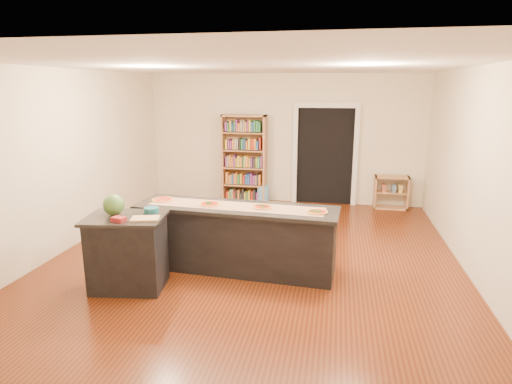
% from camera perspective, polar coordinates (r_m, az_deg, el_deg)
% --- Properties ---
extents(room, '(6.00, 7.00, 2.80)m').
position_cam_1_polar(room, '(6.07, -0.36, 3.23)').
color(room, beige).
rests_on(room, ground).
extents(doorway, '(1.40, 0.09, 2.21)m').
position_cam_1_polar(doorway, '(9.41, 9.20, 5.62)').
color(doorway, black).
rests_on(doorway, room).
extents(kitchen_island, '(2.80, 0.76, 0.92)m').
position_cam_1_polar(kitchen_island, '(6.02, -2.64, -6.12)').
color(kitchen_island, black).
rests_on(kitchen_island, ground).
extents(side_counter, '(0.96, 0.70, 0.95)m').
position_cam_1_polar(side_counter, '(5.71, -16.73, -7.66)').
color(side_counter, black).
rests_on(side_counter, ground).
extents(bookshelf, '(0.97, 0.34, 1.94)m').
position_cam_1_polar(bookshelf, '(9.47, -1.58, 4.42)').
color(bookshelf, tan).
rests_on(bookshelf, ground).
extents(low_shelf, '(0.70, 0.30, 0.70)m').
position_cam_1_polar(low_shelf, '(9.47, 17.54, -0.04)').
color(low_shelf, tan).
rests_on(low_shelf, ground).
extents(waste_bin, '(0.27, 0.27, 0.39)m').
position_cam_1_polar(waste_bin, '(9.52, 0.97, -0.29)').
color(waste_bin, '#62A2DB').
rests_on(waste_bin, ground).
extents(kraft_paper, '(2.45, 0.59, 0.00)m').
position_cam_1_polar(kraft_paper, '(5.87, -2.70, -1.90)').
color(kraft_paper, '#926C4B').
rests_on(kraft_paper, kitchen_island).
extents(watermelon, '(0.27, 0.27, 0.27)m').
position_cam_1_polar(watermelon, '(5.62, -18.44, -1.63)').
color(watermelon, '#144214').
rests_on(watermelon, side_counter).
extents(cutting_board, '(0.38, 0.30, 0.02)m').
position_cam_1_polar(cutting_board, '(5.36, -14.56, -3.46)').
color(cutting_board, tan).
rests_on(cutting_board, side_counter).
extents(package_red, '(0.18, 0.14, 0.06)m').
position_cam_1_polar(package_red, '(5.37, -17.85, -3.48)').
color(package_red, maroon).
rests_on(package_red, side_counter).
extents(package_teal, '(0.19, 0.19, 0.07)m').
position_cam_1_polar(package_teal, '(5.62, -13.79, -2.37)').
color(package_teal, '#195966').
rests_on(package_teal, side_counter).
extents(pizza_a, '(0.30, 0.30, 0.02)m').
position_cam_1_polar(pizza_a, '(6.32, -12.33, -0.98)').
color(pizza_a, tan).
rests_on(pizza_a, kitchen_island).
extents(pizza_b, '(0.29, 0.29, 0.02)m').
position_cam_1_polar(pizza_b, '(5.97, -6.19, -1.61)').
color(pizza_b, tan).
rests_on(pizza_b, kitchen_island).
extents(pizza_c, '(0.27, 0.27, 0.02)m').
position_cam_1_polar(pizza_c, '(5.79, 0.87, -2.01)').
color(pizza_c, tan).
rests_on(pizza_c, kitchen_island).
extents(pizza_d, '(0.27, 0.27, 0.02)m').
position_cam_1_polar(pizza_d, '(5.62, 8.17, -2.62)').
color(pizza_d, tan).
rests_on(pizza_d, kitchen_island).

